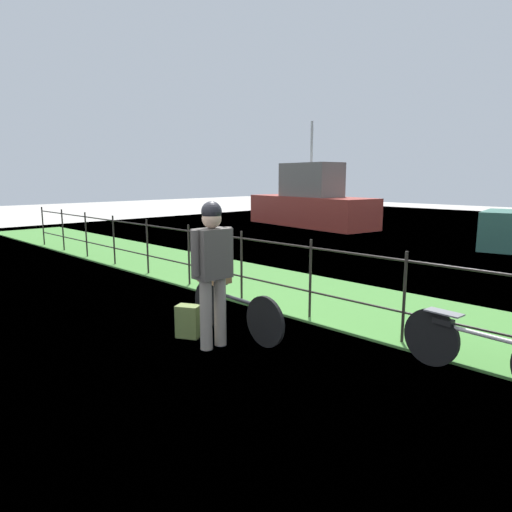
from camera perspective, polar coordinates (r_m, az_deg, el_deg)
The scene contains 11 objects.
ground_plane at distance 5.70m, azimuth -11.84°, elevation -10.37°, with size 60.00×60.00×0.00m, color #B2ADA3.
grass_strip at distance 7.66m, azimuth 7.42°, elevation -4.88°, with size 27.00×2.40×0.03m, color #478438.
harbor_water at distance 13.96m, azimuth 25.89°, elevation 0.79°, with size 30.00×30.00×0.00m, color #426684.
iron_fence at distance 6.76m, azimuth 2.18°, elevation -1.38°, with size 18.04×0.04×1.11m.
bicycle_main at distance 5.74m, azimuth -2.74°, elevation -6.65°, with size 1.69×0.18×0.60m.
wooden_crate at distance 5.94m, azimuth -5.21°, elevation -1.96°, with size 0.39×0.27×0.28m, color brown.
terrier_dog at distance 5.88m, azimuth -5.09°, elevation 0.05°, with size 0.32×0.15×0.18m.
cyclist_person at distance 5.18m, azimuth -5.45°, elevation -0.73°, with size 0.28×0.54×1.68m.
backpack_on_paving at distance 5.74m, azimuth -8.40°, elevation -8.02°, with size 0.28×0.18×0.40m, color olive.
bicycle_parked at distance 4.95m, azimuth 26.24°, elevation -10.38°, with size 1.69×0.23×0.61m.
moored_boat_mid at distance 18.67m, azimuth 6.78°, elevation 6.54°, with size 6.02×2.72×4.10m.
Camera 1 is at (4.53, -2.87, 1.94)m, focal length 32.22 mm.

